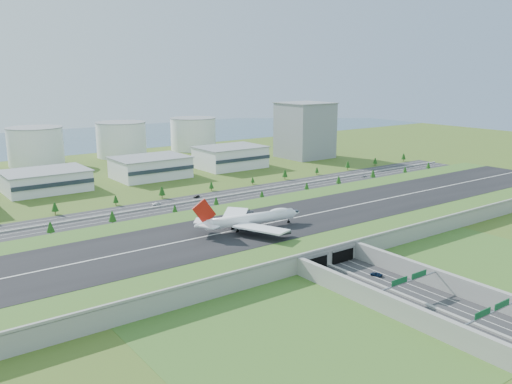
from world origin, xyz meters
TOP-DOWN VIEW (x-y plane):
  - ground at (0.00, 0.00)m, footprint 1200.00×1200.00m
  - airfield_deck at (0.00, -0.09)m, footprint 520.00×100.00m
  - underpass_road at (0.00, -99.42)m, footprint 38.80×120.40m
  - sign_gantry_near at (0.00, -95.04)m, footprint 38.70×0.70m
  - sign_gantry_far at (0.00, -130.04)m, footprint 38.70×0.70m
  - north_expressway at (0.00, 95.00)m, footprint 560.00×36.00m
  - tree_row at (13.55, 94.65)m, footprint 507.26×48.69m
  - hangar_mid_a at (-60.00, 190.00)m, footprint 58.00×42.00m
  - hangar_mid_b at (25.00, 190.00)m, footprint 58.00×42.00m
  - hangar_mid_c at (105.00, 190.00)m, footprint 58.00×42.00m
  - office_tower at (200.00, 195.00)m, footprint 46.00×46.00m
  - fuel_tank_b at (-35.00, 310.00)m, footprint 50.00×50.00m
  - fuel_tank_c at (50.00, 310.00)m, footprint 50.00×50.00m
  - fuel_tank_d at (135.00, 310.00)m, footprint 50.00×50.00m
  - bay_water at (0.00, 480.00)m, footprint 1200.00×260.00m
  - boeing_747 at (-10.85, -2.28)m, footprint 61.53×57.73m
  - car_0 at (-6.94, -84.53)m, footprint 2.55×4.47m
  - car_1 at (-9.15, -110.34)m, footprint 3.16×4.83m
  - car_2 at (7.73, -71.66)m, footprint 4.06×5.98m
  - car_5 at (18.98, 103.81)m, footprint 5.34×3.25m
  - car_6 at (170.42, 85.24)m, footprint 5.44×3.97m
  - car_7 at (-13.32, 101.38)m, footprint 6.22×3.29m

SIDE VIEW (x-z plane):
  - ground at x=0.00m, z-range 0.00..0.00m
  - bay_water at x=0.00m, z-range 0.00..0.06m
  - north_expressway at x=0.00m, z-range 0.00..0.12m
  - car_6 at x=170.42m, z-range 0.12..1.50m
  - car_0 at x=-6.94m, z-range 0.12..1.55m
  - car_1 at x=-9.15m, z-range 0.12..1.62m
  - car_2 at x=7.73m, z-range 0.12..1.64m
  - car_5 at x=18.98m, z-range 0.12..1.78m
  - car_7 at x=-13.32m, z-range 0.12..1.84m
  - underpass_road at x=0.00m, z-range -0.57..7.43m
  - airfield_deck at x=0.00m, z-range -0.48..8.72m
  - tree_row at x=13.55m, z-range 0.51..8.91m
  - sign_gantry_near at x=0.00m, z-range 2.05..11.85m
  - sign_gantry_far at x=0.00m, z-range 2.05..11.85m
  - hangar_mid_a at x=-60.00m, z-range 0.00..15.00m
  - hangar_mid_b at x=25.00m, z-range 0.00..17.00m
  - hangar_mid_c at x=105.00m, z-range 0.00..19.00m
  - boeing_747 at x=-10.85m, z-range 3.89..23.01m
  - fuel_tank_b at x=-35.00m, z-range 0.00..35.00m
  - fuel_tank_c at x=50.00m, z-range 0.00..35.00m
  - fuel_tank_d at x=135.00m, z-range 0.00..35.00m
  - office_tower at x=200.00m, z-range 0.00..55.00m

